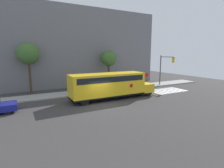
# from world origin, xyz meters

# --- Properties ---
(ground_plane) EXTENTS (60.00, 60.00, 0.00)m
(ground_plane) POSITION_xyz_m (0.00, 0.00, 0.00)
(ground_plane) COLOR #3A3838
(sidewalk_strip) EXTENTS (44.00, 3.00, 0.15)m
(sidewalk_strip) POSITION_xyz_m (0.00, 6.50, 0.07)
(sidewalk_strip) COLOR #9E9E99
(sidewalk_strip) RESTS_ON ground
(building_backdrop) EXTENTS (32.00, 4.00, 12.88)m
(building_backdrop) POSITION_xyz_m (0.00, 13.00, 6.44)
(building_backdrop) COLOR slate
(building_backdrop) RESTS_ON ground
(crosswalk_stripes) EXTENTS (5.40, 3.20, 0.01)m
(crosswalk_stripes) POSITION_xyz_m (11.67, 2.00, 0.00)
(crosswalk_stripes) COLOR white
(crosswalk_stripes) RESTS_ON ground
(school_bus) EXTENTS (10.74, 2.57, 3.12)m
(school_bus) POSITION_xyz_m (1.93, 1.75, 1.79)
(school_bus) COLOR yellow
(school_bus) RESTS_ON ground
(stop_sign) EXTENTS (0.73, 0.10, 2.43)m
(stop_sign) POSITION_xyz_m (10.37, 5.28, 1.63)
(stop_sign) COLOR #38383A
(stop_sign) RESTS_ON ground
(traffic_light) EXTENTS (0.28, 2.94, 5.15)m
(traffic_light) POSITION_xyz_m (13.74, 4.83, 3.41)
(traffic_light) COLOR #38383A
(traffic_light) RESTS_ON ground
(tree_near_sidewalk) EXTENTS (2.91, 2.91, 6.89)m
(tree_near_sidewalk) POSITION_xyz_m (-6.29, 9.76, 5.39)
(tree_near_sidewalk) COLOR #423323
(tree_near_sidewalk) RESTS_ON ground
(tree_far_sidewalk) EXTENTS (2.61, 2.61, 5.99)m
(tree_far_sidewalk) POSITION_xyz_m (5.59, 9.19, 4.62)
(tree_far_sidewalk) COLOR #423323
(tree_far_sidewalk) RESTS_ON ground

